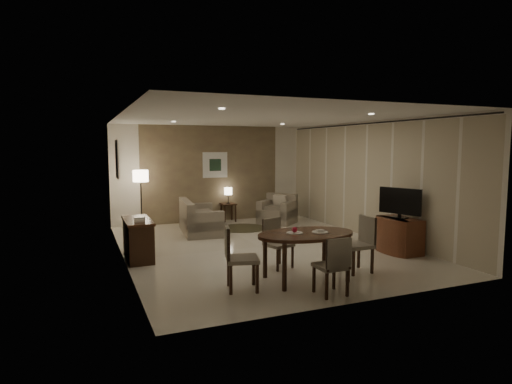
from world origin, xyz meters
name	(u,v)px	position (x,y,z in m)	size (l,w,h in m)	color
room_shell	(252,182)	(0.00, 0.40, 1.35)	(5.50, 7.00, 2.70)	beige
taupe_accent	(212,174)	(0.00, 3.48, 1.35)	(3.96, 0.03, 2.70)	#80724F
curtain_wall	(366,181)	(2.68, 0.00, 1.32)	(0.08, 6.70, 2.58)	beige
curtain_rod	(367,123)	(2.68, 0.00, 2.64)	(0.03, 0.03, 6.80)	black
art_back_frame	(215,165)	(0.10, 3.46, 1.60)	(0.72, 0.03, 0.72)	silver
art_back_canvas	(215,165)	(0.10, 3.44, 1.60)	(0.34, 0.01, 0.34)	#1D3422
art_left_frame	(117,159)	(-2.72, 1.20, 1.85)	(0.03, 0.60, 0.80)	silver
art_left_canvas	(118,159)	(-2.71, 1.20, 1.85)	(0.01, 0.46, 0.64)	gray
downlight_nl	(222,109)	(-1.40, -1.80, 2.69)	(0.10, 0.10, 0.01)	white
downlight_nr	(371,114)	(1.40, -1.80, 2.69)	(0.10, 0.10, 0.01)	white
downlight_fl	(174,122)	(-1.40, 1.80, 2.69)	(0.10, 0.10, 0.01)	white
downlight_fr	(283,124)	(1.40, 1.80, 2.69)	(0.10, 0.10, 0.01)	white
console_desk	(138,239)	(-2.49, 0.00, 0.38)	(0.48, 1.20, 0.75)	#3F1E14
telephone	(139,219)	(-2.49, -0.30, 0.80)	(0.20, 0.14, 0.09)	white
tv_cabinet	(399,235)	(2.40, -1.50, 0.35)	(0.48, 0.90, 0.70)	brown
flat_tv	(400,202)	(2.38, -1.50, 1.02)	(0.06, 0.88, 0.60)	black
dining_table	(306,256)	(-0.20, -2.34, 0.38)	(1.61, 1.00, 0.75)	#3F1E14
chair_near	(331,265)	(-0.21, -3.07, 0.43)	(0.41, 0.41, 0.85)	gray
chair_far	(279,244)	(-0.30, -1.55, 0.43)	(0.41, 0.41, 0.85)	gray
chair_left	(242,258)	(-1.30, -2.40, 0.48)	(0.46, 0.46, 0.95)	gray
chair_right	(356,245)	(0.80, -2.28, 0.47)	(0.45, 0.45, 0.94)	gray
plate_a	(295,233)	(-0.38, -2.29, 0.76)	(0.26, 0.26, 0.02)	white
plate_b	(320,232)	(0.02, -2.39, 0.76)	(0.26, 0.26, 0.02)	white
fruit_apple	(295,230)	(-0.38, -2.29, 0.81)	(0.09, 0.09, 0.09)	#B1142C
napkin	(320,231)	(0.02, -2.39, 0.78)	(0.12, 0.08, 0.03)	white
round_rug	(243,228)	(0.41, 2.10, 0.01)	(1.25, 1.25, 0.01)	#3C3521
sofa	(200,216)	(-0.75, 1.98, 0.40)	(0.86, 1.71, 0.81)	gray
armchair	(277,209)	(1.56, 2.42, 0.40)	(0.90, 0.85, 0.80)	gray
side_table	(228,212)	(0.41, 3.25, 0.26)	(0.40, 0.40, 0.51)	#321B10
table_lamp	(228,195)	(0.41, 3.25, 0.76)	(0.22, 0.22, 0.50)	#FFEAC1
floor_lamp	(141,200)	(-2.03, 2.91, 0.76)	(0.39, 0.39, 1.52)	#FFE5B7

